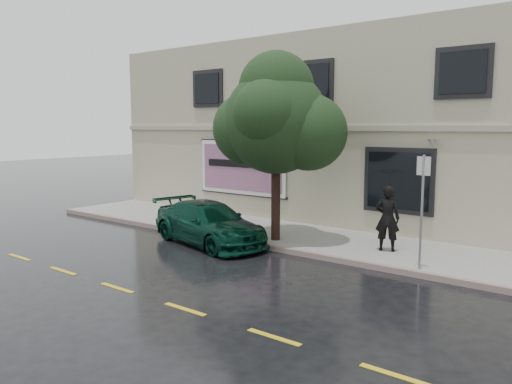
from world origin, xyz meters
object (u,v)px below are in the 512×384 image
Objects in this scene: car at (209,223)px; street_tree at (276,122)px; fire_hydrant at (179,207)px; pedestrian at (387,218)px.

car is 0.86× the size of street_tree.
pedestrian is at bearing 6.18° from fire_hydrant.
car is at bearing 4.32° from pedestrian.
pedestrian is 4.35m from street_tree.
car is 3.77m from street_tree.
street_tree is 6.36× the size of fire_hydrant.
car is 3.98m from fire_hydrant.
fire_hydrant is (-8.45, 0.04, -0.53)m from pedestrian.
street_tree reaches higher than fire_hydrant.
pedestrian reaches higher than car.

